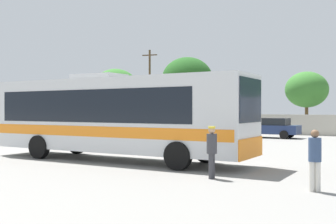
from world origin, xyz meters
name	(u,v)px	position (x,y,z in m)	size (l,w,h in m)	color
ground_plane	(212,144)	(0.00, 10.00, 0.00)	(300.00, 300.00, 0.00)	gray
perimeter_wall	(271,124)	(0.00, 22.22, 0.88)	(80.00, 0.30, 1.77)	#B2AD9E
coach_bus_silver_orange	(113,114)	(0.13, -0.15, 1.99)	(12.18, 2.98, 3.74)	silver
attendant_by_bus_door	(212,149)	(5.87, -2.26, 0.94)	(0.36, 0.36, 1.66)	#38383D
passenger_waiting_on_apron	(315,157)	(9.10, -2.69, 0.93)	(0.44, 0.44, 1.65)	silver
parked_car_leftmost_dark_blue	(134,124)	(-11.88, 17.70, 0.78)	(4.05, 2.02, 1.47)	navy
parked_car_second_grey	(183,126)	(-6.36, 17.34, 0.78)	(4.23, 2.09, 1.47)	slate
parked_car_third_dark_blue	(270,127)	(1.40, 17.36, 0.81)	(4.61, 2.03, 1.54)	navy
utility_pole_far	(150,88)	(-15.43, 25.50, 4.74)	(1.78, 0.51, 9.11)	#4C3823
roadside_tree_left	(116,88)	(-21.29, 26.54, 4.87)	(5.72, 5.72, 7.31)	brown
roadside_tree_midleft	(187,79)	(-10.47, 25.54, 5.58)	(5.53, 5.53, 7.94)	brown
roadside_tree_midright	(307,90)	(1.87, 27.31, 4.14)	(4.12, 4.12, 5.91)	brown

